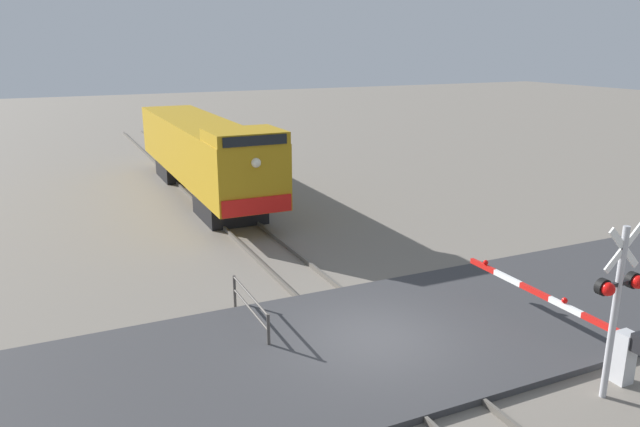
% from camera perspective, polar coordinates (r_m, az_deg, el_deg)
% --- Properties ---
extents(ground_plane, '(160.00, 160.00, 0.00)m').
position_cam_1_polar(ground_plane, '(15.26, 5.23, -12.19)').
color(ground_plane, slate).
extents(rail_track_left, '(0.08, 80.00, 0.15)m').
position_cam_1_polar(rail_track_left, '(14.91, 2.79, -12.51)').
color(rail_track_left, '#59544C').
rests_on(rail_track_left, ground_plane).
extents(rail_track_right, '(0.08, 80.00, 0.15)m').
position_cam_1_polar(rail_track_right, '(15.56, 7.57, -11.37)').
color(rail_track_right, '#59544C').
rests_on(rail_track_right, ground_plane).
extents(road_surface, '(36.00, 6.39, 0.16)m').
position_cam_1_polar(road_surface, '(15.22, 5.24, -11.92)').
color(road_surface, '#38383A').
rests_on(road_surface, ground_plane).
extents(locomotive, '(2.82, 16.27, 4.03)m').
position_cam_1_polar(locomotive, '(29.43, -11.07, 5.72)').
color(locomotive, black).
rests_on(locomotive, ground_plane).
extents(crossing_signal, '(1.18, 0.33, 3.77)m').
position_cam_1_polar(crossing_signal, '(13.49, 26.36, -6.92)').
color(crossing_signal, '#ADADB2').
rests_on(crossing_signal, ground_plane).
extents(crossing_gate, '(0.36, 5.73, 1.30)m').
position_cam_1_polar(crossing_gate, '(15.22, 24.82, -10.36)').
color(crossing_gate, silver).
rests_on(crossing_gate, ground_plane).
extents(guard_railing, '(0.08, 2.81, 0.95)m').
position_cam_1_polar(guard_railing, '(15.85, -6.63, -8.60)').
color(guard_railing, '#4C4742').
rests_on(guard_railing, ground_plane).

